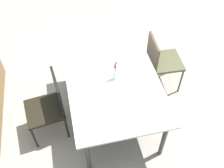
{
  "coord_description": "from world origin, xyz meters",
  "views": [
    {
      "loc": [
        -2.12,
        0.48,
        3.18
      ],
      "look_at": [
        0.07,
        -0.02,
        0.64
      ],
      "focal_mm": 41.41,
      "sensor_mm": 36.0,
      "label": 1
    }
  ],
  "objects_px": {
    "dining_table": "(112,80)",
    "chair_far_side": "(50,104)",
    "chair_near_right": "(161,59)",
    "flower_vase": "(115,72)"
  },
  "relations": [
    {
      "from": "chair_near_right",
      "to": "flower_vase",
      "type": "distance_m",
      "value": 0.98
    },
    {
      "from": "chair_far_side",
      "to": "flower_vase",
      "type": "xyz_separation_m",
      "value": [
        0.04,
        -0.86,
        0.35
      ]
    },
    {
      "from": "chair_far_side",
      "to": "flower_vase",
      "type": "relative_size",
      "value": 3.33
    },
    {
      "from": "dining_table",
      "to": "chair_near_right",
      "type": "relative_size",
      "value": 1.94
    },
    {
      "from": "dining_table",
      "to": "chair_far_side",
      "type": "bearing_deg",
      "value": 94.67
    },
    {
      "from": "dining_table",
      "to": "chair_near_right",
      "type": "height_order",
      "value": "chair_near_right"
    },
    {
      "from": "dining_table",
      "to": "chair_far_side",
      "type": "height_order",
      "value": "chair_far_side"
    },
    {
      "from": "chair_far_side",
      "to": "chair_near_right",
      "type": "distance_m",
      "value": 1.74
    },
    {
      "from": "dining_table",
      "to": "flower_vase",
      "type": "xyz_separation_m",
      "value": [
        -0.03,
        -0.03,
        0.18
      ]
    },
    {
      "from": "chair_near_right",
      "to": "flower_vase",
      "type": "relative_size",
      "value": 3.15
    }
  ]
}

